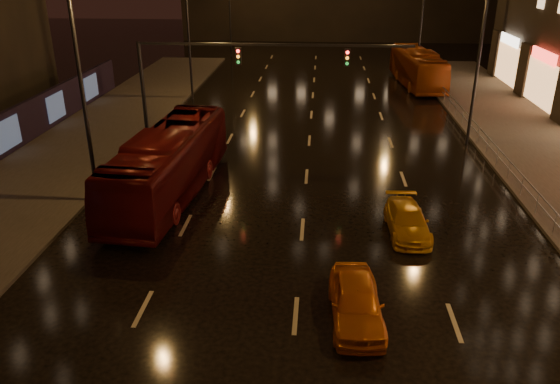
% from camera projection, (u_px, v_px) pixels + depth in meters
% --- Properties ---
extents(ground, '(140.00, 140.00, 0.00)m').
position_uv_depth(ground, '(309.00, 151.00, 32.11)').
color(ground, black).
rests_on(ground, ground).
extents(sidewalk_left, '(7.00, 70.00, 0.15)m').
position_uv_depth(sidewalk_left, '(47.00, 175.00, 28.42)').
color(sidewalk_left, '#38332D').
rests_on(sidewalk_left, ground).
extents(traffic_signal, '(15.31, 0.32, 6.20)m').
position_uv_depth(traffic_signal, '(220.00, 69.00, 30.56)').
color(traffic_signal, black).
rests_on(traffic_signal, ground).
extents(railing_right, '(0.05, 56.00, 1.00)m').
position_uv_depth(railing_right, '(498.00, 152.00, 29.23)').
color(railing_right, '#99999E').
rests_on(railing_right, sidewalk_right).
extents(bus_red, '(3.57, 11.72, 3.22)m').
position_uv_depth(bus_red, '(169.00, 163.00, 25.68)').
color(bus_red, '#4D0B0B').
rests_on(bus_red, ground).
extents(bus_curb, '(3.51, 11.32, 3.10)m').
position_uv_depth(bus_curb, '(417.00, 68.00, 47.63)').
color(bus_curb, '#8C390E').
rests_on(bus_curb, ground).
extents(taxi_near, '(1.78, 4.03, 1.35)m').
position_uv_depth(taxi_near, '(356.00, 302.00, 17.02)').
color(taxi_near, '#D26513').
rests_on(taxi_near, ground).
extents(taxi_far, '(1.69, 3.91, 1.12)m').
position_uv_depth(taxi_far, '(407.00, 221.00, 22.45)').
color(taxi_far, orange).
rests_on(taxi_far, ground).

